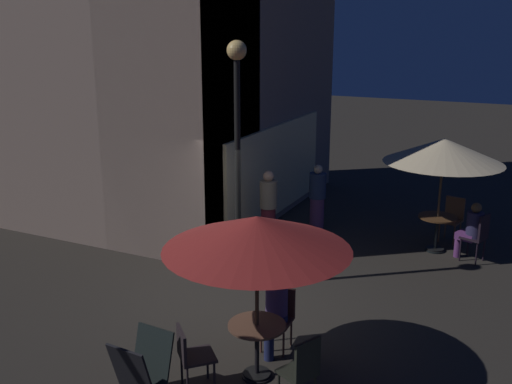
{
  "coord_description": "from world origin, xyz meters",
  "views": [
    {
      "loc": [
        -8.1,
        -4.27,
        4.47
      ],
      "look_at": [
        0.85,
        0.03,
        1.67
      ],
      "focal_mm": 41.21,
      "sensor_mm": 36.0,
      "label": 1
    }
  ],
  "objects": [
    {
      "name": "cafe_chair_2",
      "position": [
        -2.32,
        -2.11,
        0.57
      ],
      "size": [
        0.52,
        0.52,
        0.96
      ],
      "rotation": [
        0.0,
        0.0,
        1.11
      ],
      "color": "black",
      "rests_on": "ground"
    },
    {
      "name": "patron_seated_0",
      "position": [
        3.53,
        -3.37,
        0.67
      ],
      "size": [
        0.41,
        0.51,
        1.2
      ],
      "rotation": [
        0.0,
        0.0,
        1.24
      ],
      "color": "#63316E",
      "rests_on": "ground"
    },
    {
      "name": "patron_standing_2",
      "position": [
        3.61,
        -0.14,
        0.8
      ],
      "size": [
        0.37,
        0.37,
        1.6
      ],
      "rotation": [
        0.0,
        0.0,
        4.7
      ],
      "color": "#5E3765",
      "rests_on": "ground"
    },
    {
      "name": "patio_umbrella_0",
      "position": [
        3.76,
        -2.69,
        2.11
      ],
      "size": [
        2.35,
        2.35,
        2.36
      ],
      "color": "black",
      "rests_on": "ground"
    },
    {
      "name": "patron_seated_1",
      "position": [
        -1.25,
        -1.28,
        0.7
      ],
      "size": [
        0.53,
        0.34,
        1.24
      ],
      "rotation": [
        0.0,
        0.0,
        -3.08
      ],
      "color": "#1D244D",
      "rests_on": "ground"
    },
    {
      "name": "menu_sandwich_board",
      "position": [
        -3.0,
        -0.28,
        0.44
      ],
      "size": [
        0.66,
        0.59,
        0.85
      ],
      "rotation": [
        0.0,
        0.0,
        -0.06
      ],
      "color": "black",
      "rests_on": "ground"
    },
    {
      "name": "cafe_table_1",
      "position": [
        -1.94,
        -1.32,
        0.57
      ],
      "size": [
        0.76,
        0.76,
        0.77
      ],
      "color": "black",
      "rests_on": "ground"
    },
    {
      "name": "cafe_building",
      "position": [
        3.24,
        3.68,
        4.51
      ],
      "size": [
        7.2,
        7.89,
        9.03
      ],
      "color": "gray",
      "rests_on": "ground"
    },
    {
      "name": "cafe_chair_1",
      "position": [
        3.48,
        -3.52,
        0.59
      ],
      "size": [
        0.52,
        0.52,
        0.99
      ],
      "rotation": [
        0.0,
        0.0,
        1.24
      ],
      "color": "black",
      "rests_on": "ground"
    },
    {
      "name": "street_lamp_near_corner",
      "position": [
        0.44,
        0.17,
        2.96
      ],
      "size": [
        0.32,
        0.32,
        4.27
      ],
      "color": "black",
      "rests_on": "ground"
    },
    {
      "name": "cafe_table_0",
      "position": [
        3.76,
        -2.69,
        0.56
      ],
      "size": [
        0.78,
        0.78,
        0.75
      ],
      "color": "black",
      "rests_on": "ground"
    },
    {
      "name": "cafe_chair_3",
      "position": [
        -1.1,
        -1.27,
        0.53
      ],
      "size": [
        0.45,
        0.45,
        0.88
      ],
      "rotation": [
        0.0,
        0.0,
        -3.08
      ],
      "color": "#532E25",
      "rests_on": "ground"
    },
    {
      "name": "cafe_chair_4",
      "position": [
        -2.56,
        -0.69,
        0.53
      ],
      "size": [
        0.61,
        0.61,
        0.86
      ],
      "rotation": [
        0.0,
        0.0,
        -0.79
      ],
      "color": "black",
      "rests_on": "ground"
    },
    {
      "name": "patron_standing_3",
      "position": [
        2.14,
        0.37,
        0.87
      ],
      "size": [
        0.34,
        0.34,
        1.74
      ],
      "rotation": [
        0.0,
        0.0,
        4.26
      ],
      "color": "#521824",
      "rests_on": "ground"
    },
    {
      "name": "patio_umbrella_1",
      "position": [
        -1.94,
        -1.32,
        2.01
      ],
      "size": [
        2.38,
        2.38,
        2.24
      ],
      "color": "black",
      "rests_on": "ground"
    },
    {
      "name": "cafe_chair_0",
      "position": [
        4.56,
        -2.89,
        0.56
      ],
      "size": [
        0.5,
        0.5,
        0.95
      ],
      "rotation": [
        0.0,
        0.0,
        2.9
      ],
      "color": "brown",
      "rests_on": "ground"
    },
    {
      "name": "ground_plane",
      "position": [
        0.0,
        0.0,
        0.0
      ],
      "size": [
        60.0,
        60.0,
        0.0
      ],
      "primitive_type": "plane",
      "color": "#2C2823"
    }
  ]
}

